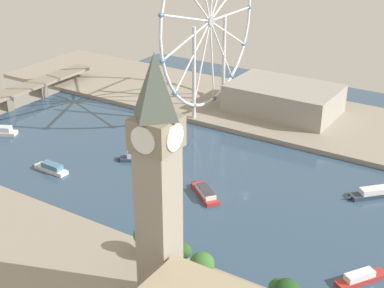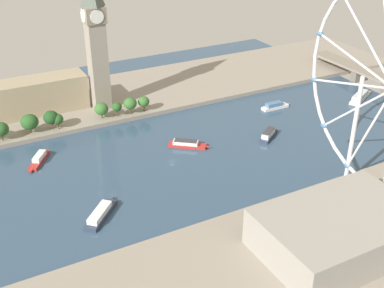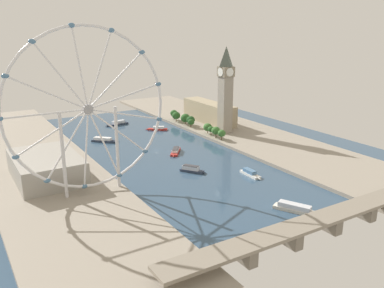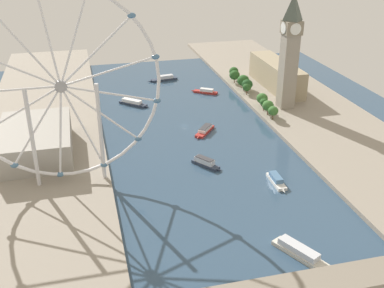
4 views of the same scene
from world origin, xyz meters
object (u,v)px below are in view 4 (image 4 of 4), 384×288
at_px(tour_boat_2, 206,163).
at_px(clock_tower, 290,50).
at_px(tour_boat_6, 133,103).
at_px(parliament_block, 276,75).
at_px(ferris_wheel, 61,88).
at_px(tour_boat_0, 276,180).
at_px(riverside_hall, 36,141).
at_px(tour_boat_3, 206,91).
at_px(tour_boat_1, 301,253).
at_px(tour_boat_5, 205,130).
at_px(tour_boat_4, 164,78).

bearing_deg(tour_boat_2, clock_tower, 96.24).
bearing_deg(tour_boat_6, tour_boat_2, -32.34).
bearing_deg(parliament_block, ferris_wheel, 35.61).
distance_m(parliament_block, tour_boat_0, 182.01).
relative_size(clock_tower, riverside_hall, 1.32).
distance_m(parliament_block, ferris_wheel, 243.61).
bearing_deg(tour_boat_0, riverside_hall, -115.41).
bearing_deg(tour_boat_3, ferris_wheel, 83.09).
height_order(tour_boat_1, tour_boat_6, tour_boat_1).
bearing_deg(clock_tower, riverside_hall, 11.59).
bearing_deg(tour_boat_5, clock_tower, 148.14).
relative_size(parliament_block, tour_boat_4, 2.73).
relative_size(tour_boat_2, tour_boat_5, 0.88).
xyz_separation_m(tour_boat_2, tour_boat_3, (-39.41, -142.19, -0.59)).
bearing_deg(ferris_wheel, tour_boat_3, -130.67).
relative_size(riverside_hall, tour_boat_3, 2.98).
height_order(ferris_wheel, tour_boat_1, ferris_wheel).
xyz_separation_m(ferris_wheel, tour_boat_4, (-95.29, -195.42, -61.32)).
bearing_deg(tour_boat_0, tour_boat_4, -171.47).
bearing_deg(tour_boat_5, tour_boat_0, 52.66).
bearing_deg(tour_boat_6, parliament_block, 46.56).
xyz_separation_m(tour_boat_4, tour_boat_6, (40.58, 63.60, -0.08)).
height_order(clock_tower, tour_boat_0, clock_tower).
height_order(tour_boat_3, tour_boat_5, tour_boat_3).
xyz_separation_m(parliament_block, ferris_wheel, (194.17, 139.06, 48.03)).
height_order(tour_boat_4, tour_boat_6, tour_boat_4).
relative_size(clock_tower, tour_boat_0, 3.83).
xyz_separation_m(riverside_hall, tour_boat_2, (-109.58, 41.19, -9.98)).
bearing_deg(tour_boat_1, clock_tower, 131.34).
height_order(clock_tower, riverside_hall, clock_tower).
relative_size(tour_boat_5, tour_boat_6, 0.97).
height_order(riverside_hall, tour_boat_0, riverside_hall).
relative_size(ferris_wheel, tour_boat_6, 4.64).
height_order(parliament_block, tour_boat_3, parliament_block).
distance_m(clock_tower, tour_boat_4, 146.56).
distance_m(tour_boat_0, tour_boat_3, 174.82).
relative_size(parliament_block, tour_boat_1, 2.50).
relative_size(clock_tower, ferris_wheel, 0.80).
height_order(riverside_hall, tour_boat_3, riverside_hall).
relative_size(tour_boat_0, tour_boat_3, 1.03).
distance_m(ferris_wheel, tour_boat_6, 155.37).
relative_size(parliament_block, tour_boat_0, 3.52).
bearing_deg(tour_boat_5, tour_boat_4, -139.76).
relative_size(tour_boat_2, tour_boat_6, 0.85).
bearing_deg(tour_boat_0, clock_tower, 155.00).
bearing_deg(ferris_wheel, clock_tower, -154.18).
height_order(parliament_block, tour_boat_2, parliament_block).
relative_size(parliament_block, tour_boat_6, 3.41).
bearing_deg(tour_boat_6, tour_boat_1, -33.68).
xyz_separation_m(tour_boat_3, tour_boat_6, (71.32, 14.83, 0.24)).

